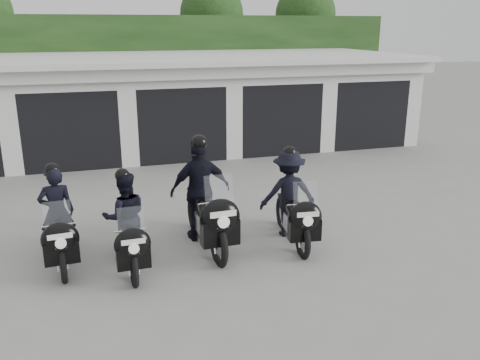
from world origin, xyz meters
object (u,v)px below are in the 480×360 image
object	(u,v)px
police_bike_b	(127,225)
police_bike_d	(291,199)
police_bike_a	(58,224)
police_bike_c	(203,198)

from	to	relation	value
police_bike_b	police_bike_d	xyz separation A→B (m)	(3.05, 0.24, 0.06)
police_bike_b	police_bike_d	distance (m)	3.06
police_bike_b	police_bike_d	world-z (taller)	police_bike_d
police_bike_a	police_bike_d	size ratio (longest dim) A/B	0.96
police_bike_a	police_bike_d	bearing A→B (deg)	-6.66
police_bike_d	police_bike_c	bearing A→B (deg)	177.49
police_bike_c	police_bike_d	xyz separation A→B (m)	(1.62, -0.25, -0.11)
police_bike_c	police_bike_d	size ratio (longest dim) A/B	1.15
police_bike_a	police_bike_d	distance (m)	4.16
police_bike_c	police_bike_a	bearing A→B (deg)	179.34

